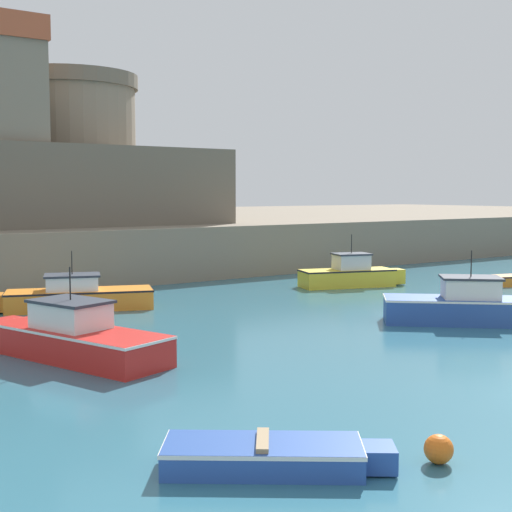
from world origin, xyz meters
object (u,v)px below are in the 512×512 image
(motorboat_red_5, at_px, (73,337))
(fortress, at_px, (73,173))
(motorboat_orange_3, at_px, (75,296))
(mooring_buoy, at_px, (439,449))
(motorboat_yellow_1, at_px, (350,274))
(motorboat_blue_4, at_px, (468,306))
(dinghy_blue_0, at_px, (270,455))

(motorboat_red_5, bearing_deg, fortress, 69.09)
(motorboat_orange_3, height_order, mooring_buoy, motorboat_orange_3)
(fortress, bearing_deg, motorboat_red_5, -110.91)
(motorboat_yellow_1, height_order, motorboat_orange_3, motorboat_yellow_1)
(motorboat_yellow_1, xyz_separation_m, motorboat_blue_4, (-3.18, -9.45, 0.02))
(motorboat_yellow_1, xyz_separation_m, fortress, (-7.85, 15.32, 5.05))
(dinghy_blue_0, relative_size, fortress, 0.26)
(dinghy_blue_0, xyz_separation_m, motorboat_orange_3, (3.21, 17.20, 0.26))
(motorboat_yellow_1, distance_m, motorboat_blue_4, 9.97)
(dinghy_blue_0, xyz_separation_m, motorboat_blue_4, (13.27, 6.58, 0.35))
(dinghy_blue_0, bearing_deg, motorboat_orange_3, 79.44)
(motorboat_yellow_1, relative_size, motorboat_red_5, 0.81)
(motorboat_blue_4, bearing_deg, motorboat_yellow_1, 71.41)
(motorboat_yellow_1, height_order, mooring_buoy, motorboat_yellow_1)
(motorboat_orange_3, xyz_separation_m, motorboat_blue_4, (10.06, -10.61, 0.09))
(motorboat_blue_4, xyz_separation_m, motorboat_red_5, (-13.06, 2.81, -0.02))
(motorboat_red_5, distance_m, mooring_buoy, 11.04)
(dinghy_blue_0, height_order, mooring_buoy, dinghy_blue_0)
(motorboat_yellow_1, bearing_deg, mooring_buoy, -128.72)
(motorboat_orange_3, height_order, motorboat_blue_4, motorboat_blue_4)
(motorboat_orange_3, bearing_deg, dinghy_blue_0, -100.56)
(motorboat_orange_3, xyz_separation_m, motorboat_red_5, (-3.00, -7.80, 0.07))
(mooring_buoy, bearing_deg, motorboat_yellow_1, 51.28)
(motorboat_yellow_1, distance_m, fortress, 17.94)
(motorboat_blue_4, bearing_deg, motorboat_red_5, 167.85)
(motorboat_orange_3, distance_m, motorboat_red_5, 8.36)
(motorboat_orange_3, relative_size, motorboat_red_5, 0.98)
(motorboat_blue_4, bearing_deg, mooring_buoy, -143.50)
(motorboat_blue_4, height_order, fortress, fortress)
(motorboat_orange_3, height_order, motorboat_red_5, motorboat_red_5)
(motorboat_orange_3, distance_m, mooring_buoy, 18.62)
(motorboat_blue_4, distance_m, motorboat_red_5, 13.36)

